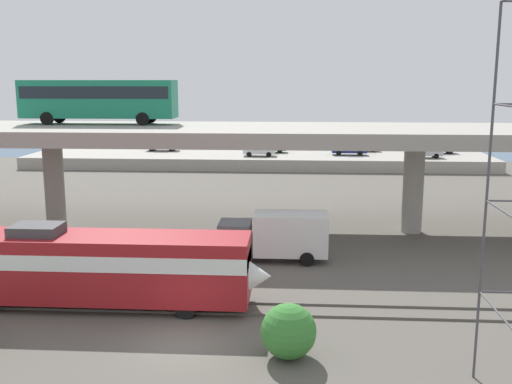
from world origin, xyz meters
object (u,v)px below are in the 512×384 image
Objects in this scene: parked_car_3 at (162,145)px; parked_car_6 at (424,152)px; parked_car_0 at (259,150)px; service_truck_west at (277,235)px; train_locomotive at (107,264)px; parked_car_1 at (349,149)px; parked_car_2 at (439,148)px; parked_car_4 at (363,146)px; parked_car_5 at (269,147)px; transit_bus_on_overpass at (98,98)px.

parked_car_3 is 0.96× the size of parked_car_6.
parked_car_0 is 0.89× the size of parked_car_6.
parked_car_6 is (17.33, 39.34, 0.64)m from service_truck_west.
train_locomotive is 52.44m from parked_car_1.
service_truck_west reaches higher than parked_car_2.
train_locomotive is 2.48× the size of service_truck_west.
train_locomotive is at bearing -80.35° from parked_car_3.
parked_car_2 and parked_car_6 have the same top height.
parked_car_1 is 4.90m from parked_car_4.
parked_car_6 is (19.65, -4.28, 0.00)m from parked_car_5.
transit_bus_on_overpass is 2.63× the size of parked_car_6.
transit_bus_on_overpass is 36.72m from parked_car_5.
transit_bus_on_overpass reaches higher than service_truck_west.
parked_car_5 is (11.89, 33.90, -7.57)m from transit_bus_on_overpass.
parked_car_1 is (16.40, 49.81, 0.08)m from train_locomotive.
parked_car_2 is 5.69m from parked_car_6.
transit_bus_on_overpass is 39.66m from parked_car_1.
parked_car_1 is at bearing -101.19° from service_truck_west.
parked_car_1 is (8.21, 41.54, 0.64)m from service_truck_west.
service_truck_west reaches higher than parked_car_3.
parked_car_1 is 1.02× the size of parked_car_3.
parked_car_0 is at bearing -109.68° from transit_bus_on_overpass.
service_truck_west is at bearing -86.95° from parked_car_5.
transit_bus_on_overpass is 2.74× the size of parked_car_3.
transit_bus_on_overpass is at bearing 54.82° from parked_car_1.
parked_car_1 is 0.98× the size of parked_car_6.
train_locomotive is 3.69× the size of parked_car_6.
transit_bus_on_overpass reaches higher than parked_car_3.
train_locomotive is at bearing 108.53° from transit_bus_on_overpass.
service_truck_west is 1.49× the size of parked_car_6.
parked_car_6 is (9.11, -2.19, 0.00)m from parked_car_1.
parked_car_1 is (22.43, 31.82, -7.57)m from transit_bus_on_overpass.
parked_car_2 is (23.83, 4.46, -0.00)m from parked_car_0.
parked_car_3 is 0.98× the size of parked_car_4.
parked_car_4 is at bearing 2.76° from parked_car_3.
parked_car_1 and parked_car_6 have the same top height.
parked_car_6 is (25.51, 47.62, 0.08)m from train_locomotive.
parked_car_1 is at bearing 71.78° from train_locomotive.
parked_car_0 is (10.72, 29.98, -7.57)m from transit_bus_on_overpass.
transit_bus_on_overpass reaches higher than train_locomotive.
parked_car_6 is at bearing -113.77° from service_truck_west.
service_truck_west is 1.68× the size of parked_car_0.
parked_car_0 and parked_car_6 have the same top height.
parked_car_3 is 27.63m from parked_car_4.
parked_car_2 is (20.34, 44.16, 0.64)m from service_truck_west.
parked_car_4 is 1.00× the size of parked_car_5.
parked_car_4 is 9.52m from parked_car_6.
train_locomotive is 20.46m from transit_bus_on_overpass.
service_truck_west reaches higher than parked_car_4.
parked_car_1 is 10.74m from parked_car_5.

